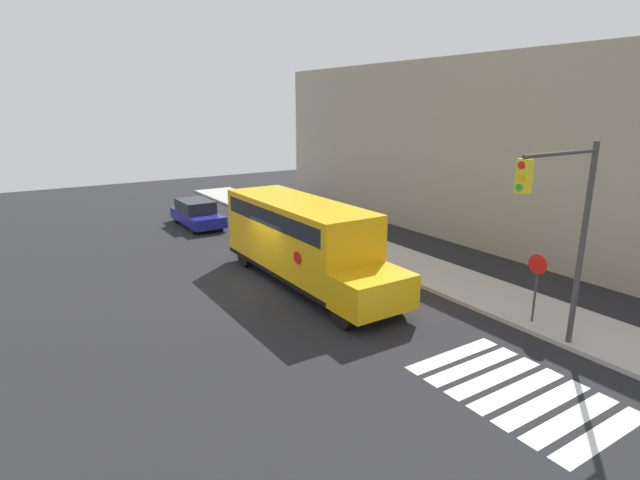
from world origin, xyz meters
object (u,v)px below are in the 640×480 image
at_px(parked_car, 197,213).
at_px(traffic_light, 566,221).
at_px(school_bus, 302,237).
at_px(stop_sign, 536,280).

height_order(parked_car, traffic_light, traffic_light).
bearing_deg(school_bus, stop_sign, 28.40).
bearing_deg(parked_car, traffic_light, 8.38).
bearing_deg(stop_sign, school_bus, -151.60).
distance_m(school_bus, traffic_light, 9.57).
bearing_deg(stop_sign, traffic_light, -41.64).
height_order(stop_sign, traffic_light, traffic_light).
relative_size(parked_car, traffic_light, 0.77).
relative_size(school_bus, traffic_light, 1.61).
bearing_deg(school_bus, parked_car, -178.75).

